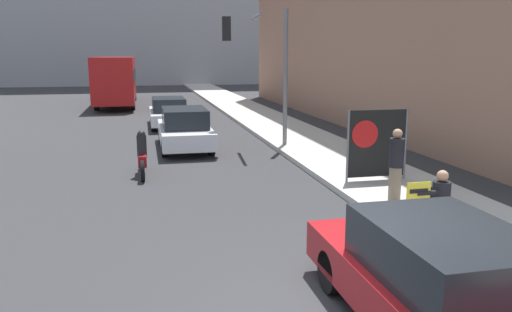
{
  "coord_description": "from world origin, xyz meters",
  "views": [
    {
      "loc": [
        -2.5,
        -5.82,
        3.47
      ],
      "look_at": [
        -0.12,
        4.73,
        1.28
      ],
      "focal_mm": 35.0,
      "sensor_mm": 36.0,
      "label": 1
    }
  ],
  "objects_px": {
    "car_on_road_nearest": "(185,129)",
    "city_bus_on_road": "(116,78)",
    "seated_protester": "(442,200)",
    "traffic_light_pole": "(262,55)",
    "parked_car_curbside": "(438,282)",
    "car_on_road_midblock": "(169,112)",
    "protest_banner": "(377,143)",
    "motorcycle_on_road": "(142,156)",
    "jogger_on_sidewalk": "(396,165)"
  },
  "relations": [
    {
      "from": "car_on_road_nearest",
      "to": "city_bus_on_road",
      "type": "relative_size",
      "value": 0.41
    },
    {
      "from": "jogger_on_sidewalk",
      "to": "traffic_light_pole",
      "type": "bearing_deg",
      "value": -60.06
    },
    {
      "from": "jogger_on_sidewalk",
      "to": "parked_car_curbside",
      "type": "relative_size",
      "value": 0.38
    },
    {
      "from": "traffic_light_pole",
      "to": "parked_car_curbside",
      "type": "xyz_separation_m",
      "value": [
        -0.85,
        -12.92,
        -2.75
      ]
    },
    {
      "from": "seated_protester",
      "to": "traffic_light_pole",
      "type": "relative_size",
      "value": 0.24
    },
    {
      "from": "city_bus_on_road",
      "to": "jogger_on_sidewalk",
      "type": "bearing_deg",
      "value": -74.73
    },
    {
      "from": "jogger_on_sidewalk",
      "to": "motorcycle_on_road",
      "type": "xyz_separation_m",
      "value": [
        -5.61,
        4.64,
        -0.47
      ]
    },
    {
      "from": "jogger_on_sidewalk",
      "to": "car_on_road_nearest",
      "type": "bearing_deg",
      "value": -43.65
    },
    {
      "from": "protest_banner",
      "to": "jogger_on_sidewalk",
      "type": "bearing_deg",
      "value": -104.16
    },
    {
      "from": "seated_protester",
      "to": "city_bus_on_road",
      "type": "distance_m",
      "value": 29.67
    },
    {
      "from": "jogger_on_sidewalk",
      "to": "traffic_light_pole",
      "type": "xyz_separation_m",
      "value": [
        -1.22,
        7.95,
        2.46
      ]
    },
    {
      "from": "protest_banner",
      "to": "motorcycle_on_road",
      "type": "distance_m",
      "value": 6.68
    },
    {
      "from": "parked_car_curbside",
      "to": "city_bus_on_road",
      "type": "xyz_separation_m",
      "value": [
        -5.25,
        31.75,
        1.18
      ]
    },
    {
      "from": "car_on_road_midblock",
      "to": "car_on_road_nearest",
      "type": "bearing_deg",
      "value": -87.45
    },
    {
      "from": "traffic_light_pole",
      "to": "car_on_road_nearest",
      "type": "bearing_deg",
      "value": 166.75
    },
    {
      "from": "parked_car_curbside",
      "to": "car_on_road_midblock",
      "type": "distance_m",
      "value": 19.88
    },
    {
      "from": "protest_banner",
      "to": "car_on_road_nearest",
      "type": "xyz_separation_m",
      "value": [
        -4.55,
        6.6,
        -0.4
      ]
    },
    {
      "from": "car_on_road_nearest",
      "to": "city_bus_on_road",
      "type": "height_order",
      "value": "city_bus_on_road"
    },
    {
      "from": "protest_banner",
      "to": "car_on_road_nearest",
      "type": "relative_size",
      "value": 0.4
    },
    {
      "from": "jogger_on_sidewalk",
      "to": "protest_banner",
      "type": "bearing_deg",
      "value": -82.94
    },
    {
      "from": "seated_protester",
      "to": "city_bus_on_road",
      "type": "relative_size",
      "value": 0.1
    },
    {
      "from": "traffic_light_pole",
      "to": "motorcycle_on_road",
      "type": "bearing_deg",
      "value": -142.98
    },
    {
      "from": "car_on_road_midblock",
      "to": "parked_car_curbside",
      "type": "bearing_deg",
      "value": -83.5
    },
    {
      "from": "protest_banner",
      "to": "car_on_road_midblock",
      "type": "distance_m",
      "value": 13.66
    },
    {
      "from": "traffic_light_pole",
      "to": "car_on_road_midblock",
      "type": "distance_m",
      "value": 8.0
    },
    {
      "from": "protest_banner",
      "to": "car_on_road_midblock",
      "type": "xyz_separation_m",
      "value": [
        -4.82,
        12.77,
        -0.44
      ]
    },
    {
      "from": "seated_protester",
      "to": "car_on_road_nearest",
      "type": "bearing_deg",
      "value": 125.85
    },
    {
      "from": "traffic_light_pole",
      "to": "motorcycle_on_road",
      "type": "relative_size",
      "value": 2.28
    },
    {
      "from": "seated_protester",
      "to": "protest_banner",
      "type": "height_order",
      "value": "protest_banner"
    },
    {
      "from": "jogger_on_sidewalk",
      "to": "city_bus_on_road",
      "type": "relative_size",
      "value": 0.15
    },
    {
      "from": "seated_protester",
      "to": "jogger_on_sidewalk",
      "type": "xyz_separation_m",
      "value": [
        0.08,
        1.97,
        0.24
      ]
    },
    {
      "from": "parked_car_curbside",
      "to": "car_on_road_midblock",
      "type": "xyz_separation_m",
      "value": [
        -2.25,
        19.75,
        -0.02
      ]
    },
    {
      "from": "car_on_road_midblock",
      "to": "motorcycle_on_road",
      "type": "bearing_deg",
      "value": -97.25
    },
    {
      "from": "jogger_on_sidewalk",
      "to": "city_bus_on_road",
      "type": "height_order",
      "value": "city_bus_on_road"
    },
    {
      "from": "motorcycle_on_road",
      "to": "car_on_road_nearest",
      "type": "bearing_deg",
      "value": 68.49
    },
    {
      "from": "car_on_road_midblock",
      "to": "city_bus_on_road",
      "type": "distance_m",
      "value": 12.42
    },
    {
      "from": "car_on_road_midblock",
      "to": "motorcycle_on_road",
      "type": "xyz_separation_m",
      "value": [
        -1.29,
        -10.14,
        -0.16
      ]
    },
    {
      "from": "car_on_road_nearest",
      "to": "motorcycle_on_road",
      "type": "relative_size",
      "value": 2.17
    },
    {
      "from": "city_bus_on_road",
      "to": "protest_banner",
      "type": "bearing_deg",
      "value": -72.47
    },
    {
      "from": "city_bus_on_road",
      "to": "motorcycle_on_road",
      "type": "bearing_deg",
      "value": -85.59
    },
    {
      "from": "jogger_on_sidewalk",
      "to": "car_on_road_midblock",
      "type": "height_order",
      "value": "jogger_on_sidewalk"
    },
    {
      "from": "protest_banner",
      "to": "motorcycle_on_road",
      "type": "bearing_deg",
      "value": 156.74
    },
    {
      "from": "car_on_road_nearest",
      "to": "car_on_road_midblock",
      "type": "bearing_deg",
      "value": 92.55
    },
    {
      "from": "protest_banner",
      "to": "traffic_light_pole",
      "type": "bearing_deg",
      "value": 106.23
    },
    {
      "from": "car_on_road_nearest",
      "to": "motorcycle_on_road",
      "type": "height_order",
      "value": "car_on_road_nearest"
    },
    {
      "from": "motorcycle_on_road",
      "to": "traffic_light_pole",
      "type": "bearing_deg",
      "value": 37.02
    },
    {
      "from": "traffic_light_pole",
      "to": "city_bus_on_road",
      "type": "bearing_deg",
      "value": 107.93
    },
    {
      "from": "seated_protester",
      "to": "jogger_on_sidewalk",
      "type": "bearing_deg",
      "value": 103.06
    },
    {
      "from": "protest_banner",
      "to": "parked_car_curbside",
      "type": "height_order",
      "value": "protest_banner"
    },
    {
      "from": "parked_car_curbside",
      "to": "car_on_road_nearest",
      "type": "xyz_separation_m",
      "value": [
        -1.97,
        13.59,
        0.02
      ]
    }
  ]
}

